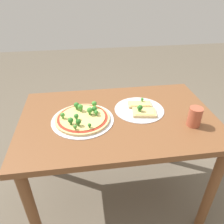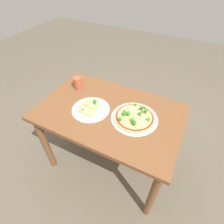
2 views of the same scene
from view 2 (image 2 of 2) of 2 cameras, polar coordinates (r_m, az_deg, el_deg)
ground_plane at (r=2.02m, az=-0.63°, el=-15.40°), size 8.00×8.00×0.00m
dining_table at (r=1.50m, az=-0.82°, el=-2.69°), size 1.17×0.75×0.76m
pizza_tray_whole at (r=1.36m, az=7.32°, el=-1.66°), size 0.37×0.37×0.07m
pizza_tray_slice at (r=1.45m, az=-7.03°, el=1.44°), size 0.31×0.31×0.07m
drinking_cup at (r=1.67m, az=-11.12°, el=9.28°), size 0.07×0.07×0.11m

